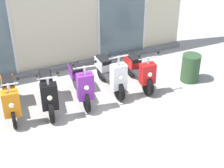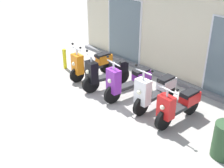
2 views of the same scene
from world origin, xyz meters
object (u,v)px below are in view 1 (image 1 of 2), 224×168
object	(u,v)px
trash_bin	(190,68)
scooter_white	(111,73)
scooter_purple	(81,82)
scooter_red	(139,70)
scooter_orange	(10,96)
scooter_black	(48,91)

from	to	relation	value
trash_bin	scooter_white	bearing A→B (deg)	168.84
scooter_purple	trash_bin	size ratio (longest dim) A/B	2.18
scooter_white	scooter_red	size ratio (longest dim) A/B	1.04
scooter_orange	scooter_red	xyz separation A→B (m)	(3.41, -0.05, -0.03)
scooter_orange	scooter_purple	distance (m)	1.72
scooter_purple	scooter_red	size ratio (longest dim) A/B	1.07
scooter_orange	scooter_white	bearing A→B (deg)	0.63
scooter_black	scooter_purple	size ratio (longest dim) A/B	0.95
scooter_red	scooter_black	bearing A→B (deg)	-177.74
scooter_white	trash_bin	world-z (taller)	scooter_white
scooter_purple	scooter_white	world-z (taller)	scooter_white
scooter_orange	trash_bin	bearing A→B (deg)	-4.87
scooter_orange	scooter_white	size ratio (longest dim) A/B	1.00
scooter_white	scooter_red	world-z (taller)	scooter_white
scooter_purple	scooter_red	world-z (taller)	scooter_purple
scooter_orange	scooter_black	bearing A→B (deg)	-9.95
scooter_orange	scooter_purple	xyz separation A→B (m)	(1.72, -0.08, 0.02)
scooter_purple	scooter_red	xyz separation A→B (m)	(1.69, 0.03, -0.05)
scooter_black	scooter_red	size ratio (longest dim) A/B	1.02
scooter_black	scooter_red	bearing A→B (deg)	2.26
scooter_black	scooter_red	distance (m)	2.54
scooter_purple	scooter_red	distance (m)	1.69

